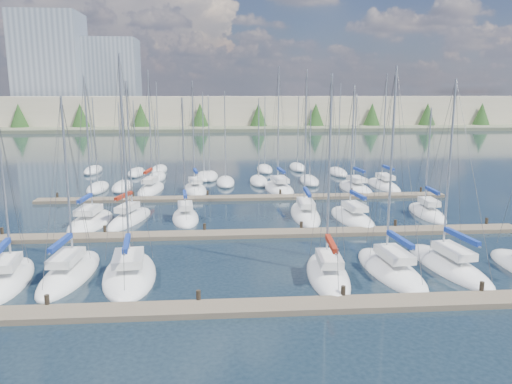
{
  "coord_description": "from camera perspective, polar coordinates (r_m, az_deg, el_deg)",
  "views": [
    {
      "loc": [
        -2.85,
        -22.68,
        11.4
      ],
      "look_at": [
        0.0,
        14.0,
        4.0
      ],
      "focal_mm": 35.0,
      "sensor_mm": 36.0,
      "label": 1
    }
  ],
  "objects": [
    {
      "name": "sailboat_m",
      "position": [
        49.79,
        18.95,
        -2.28
      ],
      "size": [
        2.61,
        7.6,
        10.73
      ],
      "rotation": [
        0.0,
        0.0,
        -0.04
      ],
      "color": "white",
      "rests_on": "ground"
    },
    {
      "name": "sailboat_i",
      "position": [
        46.29,
        -14.24,
        -3.0
      ],
      "size": [
        4.19,
        8.24,
        13.08
      ],
      "rotation": [
        0.0,
        0.0,
        -0.26
      ],
      "color": "white",
      "rests_on": "ground"
    },
    {
      "name": "sailboat_j",
      "position": [
        45.88,
        -8.07,
        -2.89
      ],
      "size": [
        2.94,
        6.93,
        11.66
      ],
      "rotation": [
        0.0,
        0.0,
        0.09
      ],
      "color": "white",
      "rests_on": "ground"
    },
    {
      "name": "dock_mid",
      "position": [
        40.4,
        -0.22,
        -4.79
      ],
      "size": [
        44.0,
        1.93,
        1.1
      ],
      "color": "#6B5E4C",
      "rests_on": "ground"
    },
    {
      "name": "sailboat_r",
      "position": [
        62.94,
        14.38,
        0.75
      ],
      "size": [
        2.92,
        8.88,
        14.29
      ],
      "rotation": [
        0.0,
        0.0,
        0.04
      ],
      "color": "white",
      "rests_on": "ground"
    },
    {
      "name": "sailboat_b",
      "position": [
        33.91,
        -20.5,
        -8.72
      ],
      "size": [
        3.26,
        8.77,
        11.91
      ],
      "rotation": [
        0.0,
        0.0,
        -0.07
      ],
      "color": "white",
      "rests_on": "ground"
    },
    {
      "name": "dock_far",
      "position": [
        53.96,
        -1.32,
        -0.66
      ],
      "size": [
        44.0,
        1.93,
        1.1
      ],
      "color": "#6B5E4C",
      "rests_on": "ground"
    },
    {
      "name": "sailboat_p",
      "position": [
        59.04,
        2.65,
        0.41
      ],
      "size": [
        3.79,
        9.23,
        15.06
      ],
      "rotation": [
        0.0,
        0.0,
        0.09
      ],
      "color": "white",
      "rests_on": "ground"
    },
    {
      "name": "sailboat_h",
      "position": [
        46.27,
        -18.37,
        -3.26
      ],
      "size": [
        3.8,
        8.28,
        13.49
      ],
      "rotation": [
        0.0,
        0.0,
        -0.09
      ],
      "color": "white",
      "rests_on": "ground"
    },
    {
      "name": "dock_near",
      "position": [
        27.29,
        2.0,
        -12.98
      ],
      "size": [
        44.0,
        1.93,
        1.1
      ],
      "color": "#6B5E4C",
      "rests_on": "ground"
    },
    {
      "name": "distant_boats",
      "position": [
        67.39,
        -5.65,
        1.83
      ],
      "size": [
        36.93,
        20.75,
        13.3
      ],
      "color": "#9EA0A5",
      "rests_on": "ground"
    },
    {
      "name": "shoreline",
      "position": [
        172.81,
        -8.02,
        9.95
      ],
      "size": [
        400.0,
        60.0,
        38.0
      ],
      "color": "#666B51",
      "rests_on": "ground"
    },
    {
      "name": "sailboat_n",
      "position": [
        59.75,
        -11.89,
        0.32
      ],
      "size": [
        3.36,
        8.33,
        14.59
      ],
      "rotation": [
        0.0,
        0.0,
        -0.11
      ],
      "color": "white",
      "rests_on": "ground"
    },
    {
      "name": "sailboat_o",
      "position": [
        58.74,
        -6.97,
        0.29
      ],
      "size": [
        3.59,
        7.37,
        13.4
      ],
      "rotation": [
        0.0,
        0.0,
        0.15
      ],
      "color": "white",
      "rests_on": "ground"
    },
    {
      "name": "sailboat_k",
      "position": [
        46.91,
        5.63,
        -2.52
      ],
      "size": [
        3.0,
        9.49,
        14.13
      ],
      "rotation": [
        0.0,
        0.0,
        -0.05
      ],
      "color": "white",
      "rests_on": "ground"
    },
    {
      "name": "sailboat_l",
      "position": [
        46.08,
        10.96,
        -2.94
      ],
      "size": [
        3.64,
        8.64,
        12.74
      ],
      "rotation": [
        0.0,
        0.0,
        0.11
      ],
      "color": "white",
      "rests_on": "ground"
    },
    {
      "name": "sailboat_d",
      "position": [
        31.93,
        8.21,
        -9.31
      ],
      "size": [
        3.07,
        8.2,
        13.22
      ],
      "rotation": [
        0.0,
        0.0,
        -0.07
      ],
      "color": "white",
      "rests_on": "ground"
    },
    {
      "name": "sailboat_f",
      "position": [
        35.45,
        21.13,
        -7.88
      ],
      "size": [
        3.61,
        9.34,
        12.98
      ],
      "rotation": [
        0.0,
        0.0,
        0.12
      ],
      "color": "white",
      "rests_on": "ground"
    },
    {
      "name": "sailboat_c",
      "position": [
        32.71,
        -14.25,
        -9.07
      ],
      "size": [
        4.17,
        9.0,
        14.37
      ],
      "rotation": [
        0.0,
        0.0,
        0.11
      ],
      "color": "white",
      "rests_on": "ground"
    },
    {
      "name": "sailboat_q",
      "position": [
        60.3,
        11.28,
        0.42
      ],
      "size": [
        3.63,
        8.45,
        11.96
      ],
      "rotation": [
        0.0,
        0.0,
        0.09
      ],
      "color": "white",
      "rests_on": "ground"
    },
    {
      "name": "sailboat_a",
      "position": [
        34.4,
        -26.3,
        -8.89
      ],
      "size": [
        3.35,
        7.92,
        11.2
      ],
      "rotation": [
        0.0,
        0.0,
        0.14
      ],
      "color": "white",
      "rests_on": "ground"
    },
    {
      "name": "ground",
      "position": [
        83.51,
        -2.45,
        3.52
      ],
      "size": [
        400.0,
        400.0,
        0.0
      ],
      "primitive_type": "plane",
      "color": "#192733",
      "rests_on": "ground"
    },
    {
      "name": "sailboat_e",
      "position": [
        33.59,
        15.12,
        -8.55
      ],
      "size": [
        3.56,
        8.88,
        13.72
      ],
      "rotation": [
        0.0,
        0.0,
        0.09
      ],
      "color": "white",
      "rests_on": "ground"
    }
  ]
}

